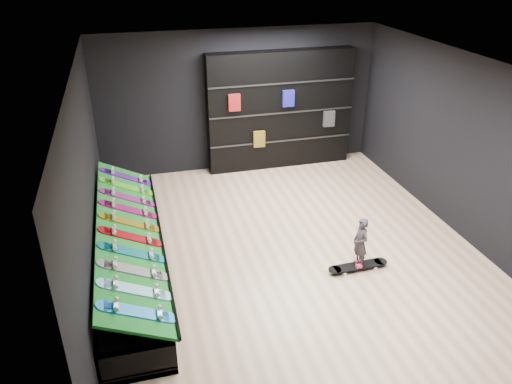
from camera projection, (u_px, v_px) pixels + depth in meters
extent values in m
cube|color=beige|center=(288.00, 247.00, 8.31)|extent=(6.00, 7.00, 0.01)
cube|color=white|center=(294.00, 66.00, 6.95)|extent=(6.00, 7.00, 0.01)
cube|color=black|center=(239.00, 101.00, 10.64)|extent=(6.00, 0.02, 3.00)
cube|color=black|center=(411.00, 312.00, 4.62)|extent=(6.00, 0.02, 3.00)
cube|color=black|center=(86.00, 187.00, 6.94)|extent=(0.02, 7.00, 3.00)
cube|color=black|center=(461.00, 146.00, 8.32)|extent=(0.02, 7.00, 3.00)
cube|color=#0F621B|center=(130.00, 231.00, 7.41)|extent=(0.92, 4.50, 0.46)
cube|color=black|center=(280.00, 110.00, 10.79)|extent=(3.18, 0.37, 2.55)
imported|color=black|center=(360.00, 252.00, 7.59)|extent=(0.15, 0.20, 0.49)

